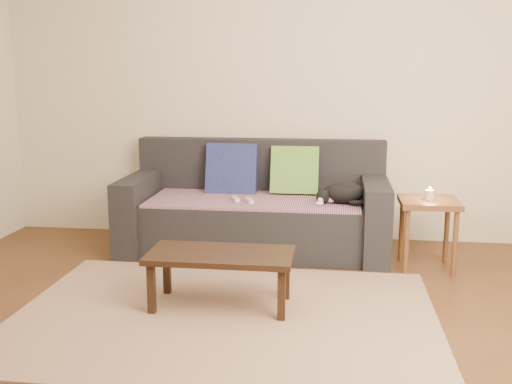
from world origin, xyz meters
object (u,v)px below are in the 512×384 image
side_table (429,212)px  coffee_table (221,259)px  sofa (256,212)px  wii_remote_b (250,201)px  wii_remote_a (236,199)px  cat (342,193)px

side_table → coffee_table: (-1.36, -0.94, -0.12)m
sofa → wii_remote_b: sofa is taller
side_table → wii_remote_a: bearing=174.6°
wii_remote_a → side_table: 1.45m
wii_remote_a → side_table: size_ratio=0.29×
coffee_table → wii_remote_b: bearing=88.3°
side_table → coffee_table: bearing=-145.5°
cat → wii_remote_b: bearing=-158.5°
sofa → wii_remote_a: sofa is taller
cat → coffee_table: (-0.74, -1.10, -0.21)m
wii_remote_b → side_table: side_table is taller
cat → wii_remote_a: bearing=-162.1°
cat → wii_remote_b: size_ratio=2.73×
wii_remote_b → coffee_table: bearing=157.7°
sofa → wii_remote_a: bearing=-122.4°
sofa → wii_remote_b: bearing=-94.0°
sofa → cat: 0.74m
sofa → side_table: bearing=-14.6°
wii_remote_b → side_table: (1.33, -0.10, -0.02)m
sofa → wii_remote_a: (-0.13, -0.21, 0.15)m
wii_remote_a → coffee_table: wii_remote_a is taller
wii_remote_b → side_table: 1.34m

